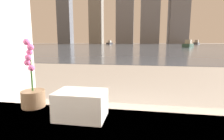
# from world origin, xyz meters

# --- Properties ---
(potted_orchid) EXTENTS (0.16, 0.16, 0.46)m
(potted_orchid) POSITION_xyz_m (-0.45, 0.90, 0.60)
(potted_orchid) COLOR #8C6B4C
(potted_orchid) RESTS_ON bathtub
(towel_stack) EXTENTS (0.28, 0.20, 0.16)m
(towel_stack) POSITION_xyz_m (-0.07, 0.78, 0.58)
(towel_stack) COLOR white
(towel_stack) RESTS_ON bathtub
(harbor_water) EXTENTS (180.00, 110.00, 0.01)m
(harbor_water) POSITION_xyz_m (0.00, 62.00, 0.01)
(harbor_water) COLOR slate
(harbor_water) RESTS_ON ground_plane
(harbor_boat_0) EXTENTS (2.15, 4.59, 1.65)m
(harbor_boat_0) POSITION_xyz_m (-13.32, 75.02, 0.59)
(harbor_boat_0) COLOR #2D2D33
(harbor_boat_0) RESTS_ON harbor_water
(harbor_boat_1) EXTENTS (3.58, 5.02, 1.79)m
(harbor_boat_1) POSITION_xyz_m (22.63, 76.94, 0.64)
(harbor_boat_1) COLOR #4C4C51
(harbor_boat_1) RESTS_ON harbor_water
(harbor_boat_2) EXTENTS (2.77, 3.90, 1.39)m
(harbor_boat_2) POSITION_xyz_m (8.77, 34.12, 0.50)
(harbor_boat_2) COLOR #335647
(harbor_boat_2) RESTS_ON harbor_water
(skyline_tower_0) EXTENTS (9.27, 6.81, 50.15)m
(skyline_tower_0) POSITION_xyz_m (-52.51, 118.00, 25.08)
(skyline_tower_0) COLOR slate
(skyline_tower_0) RESTS_ON ground_plane
(skyline_tower_1) EXTENTS (7.91, 10.66, 35.21)m
(skyline_tower_1) POSITION_xyz_m (-30.09, 118.00, 17.61)
(skyline_tower_1) COLOR gray
(skyline_tower_1) RESTS_ON ground_plane
(skyline_tower_2) EXTENTS (11.11, 8.12, 54.37)m
(skyline_tower_2) POSITION_xyz_m (-10.80, 118.00, 27.19)
(skyline_tower_2) COLOR slate
(skyline_tower_2) RESTS_ON ground_plane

